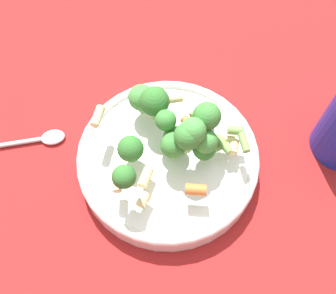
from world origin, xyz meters
TOP-DOWN VIEW (x-y plane):
  - ground_plane at (0.00, 0.00)m, footprint 3.00×3.00m
  - bowl at (0.00, 0.00)m, footprint 0.26×0.26m
  - pasta_salad at (0.01, -0.00)m, footprint 0.17×0.21m
  - spoon at (0.01, 0.22)m, footprint 0.08×0.19m

SIDE VIEW (x-z plane):
  - ground_plane at x=0.00m, z-range 0.00..0.00m
  - spoon at x=0.01m, z-range 0.00..0.01m
  - bowl at x=0.00m, z-range 0.00..0.04m
  - pasta_salad at x=0.01m, z-range 0.04..0.12m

